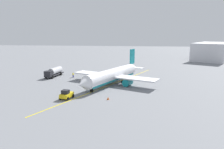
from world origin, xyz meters
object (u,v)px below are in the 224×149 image
object	(u,v)px
refueling_worker	(73,75)
fuel_tanker	(54,72)
airplane	(113,75)
pushback_tug	(66,95)
safety_cone_nose	(108,98)

from	to	relation	value
refueling_worker	fuel_tanker	bearing A→B (deg)	-94.68
airplane	pushback_tug	xyz separation A→B (m)	(16.50, -8.94, -1.70)
pushback_tug	refueling_worker	xyz separation A→B (m)	(-24.60, -6.13, -0.19)
refueling_worker	safety_cone_nose	bearing A→B (deg)	33.62
fuel_tanker	airplane	bearing A→B (deg)	68.66
safety_cone_nose	pushback_tug	bearing A→B (deg)	-86.86
airplane	fuel_tanker	bearing A→B (deg)	-111.34
fuel_tanker	refueling_worker	bearing A→B (deg)	85.32
pushback_tug	refueling_worker	size ratio (longest dim) A/B	2.27
safety_cone_nose	refueling_worker	bearing A→B (deg)	-146.38
fuel_tanker	refueling_worker	size ratio (longest dim) A/B	6.03
refueling_worker	airplane	bearing A→B (deg)	61.72
fuel_tanker	safety_cone_nose	bearing A→B (deg)	43.25
refueling_worker	safety_cone_nose	distance (m)	28.90
airplane	safety_cone_nose	size ratio (longest dim) A/B	48.45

